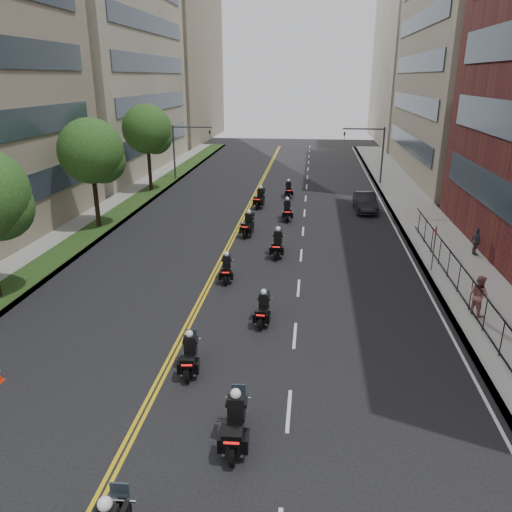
{
  "coord_description": "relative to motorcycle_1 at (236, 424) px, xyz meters",
  "views": [
    {
      "loc": [
        3.65,
        -8.51,
        10.18
      ],
      "look_at": [
        0.92,
        15.79,
        1.37
      ],
      "focal_mm": 35.0,
      "sensor_mm": 36.0,
      "label": 1
    }
  ],
  "objects": [
    {
      "name": "motorcycle_2",
      "position": [
        -2.23,
        3.66,
        -0.08
      ],
      "size": [
        0.64,
        2.17,
        1.61
      ],
      "rotation": [
        0.0,
        0.0,
        0.12
      ],
      "color": "black",
      "rests_on": "ground"
    },
    {
      "name": "street_trees",
      "position": [
        -12.78,
        15.36,
        4.42
      ],
      "size": [
        4.4,
        38.4,
        7.98
      ],
      "color": "black",
      "rests_on": "ground"
    },
    {
      "name": "motorcycle_9",
      "position": [
        -0.08,
        32.11,
        -0.08
      ],
      "size": [
        0.65,
        2.2,
        1.62
      ],
      "rotation": [
        0.0,
        0.0,
        0.12
      ],
      "color": "black",
      "rests_on": "ground"
    },
    {
      "name": "traffic_signal_left",
      "position": [
        -11.27,
        38.76,
        2.98
      ],
      "size": [
        4.09,
        0.2,
        5.6
      ],
      "color": "#3F3F44",
      "rests_on": "ground"
    },
    {
      "name": "iron_fence",
      "position": [
        9.27,
        8.76,
        0.19
      ],
      "size": [
        0.05,
        28.0,
        1.5
      ],
      "color": "black",
      "rests_on": "sidewalk_right"
    },
    {
      "name": "pedestrian_b",
      "position": [
        9.47,
        9.37,
        0.36
      ],
      "size": [
        1.08,
        1.14,
        1.86
      ],
      "primitive_type": "imported",
      "rotation": [
        0.0,
        0.0,
        2.13
      ],
      "color": "#9A5954",
      "rests_on": "sidewalk_right"
    },
    {
      "name": "motorcycle_5",
      "position": [
        0.05,
        16.48,
        -0.01
      ],
      "size": [
        0.56,
        2.44,
        1.8
      ],
      "rotation": [
        0.0,
        0.0,
        -0.01
      ],
      "color": "black",
      "rests_on": "ground"
    },
    {
      "name": "building_left_far",
      "position": [
        -23.73,
        74.76,
        12.28
      ],
      "size": [
        16.0,
        28.0,
        26.0
      ],
      "primitive_type": "cube",
      "color": "gray",
      "rests_on": "ground"
    },
    {
      "name": "parked_sedan",
      "position": [
        6.27,
        27.98,
        0.01
      ],
      "size": [
        1.71,
        4.49,
        1.46
      ],
      "primitive_type": "imported",
      "rotation": [
        0.0,
        0.0,
        0.04
      ],
      "color": "black",
      "rests_on": "ground"
    },
    {
      "name": "motorcycle_8",
      "position": [
        -2.22,
        28.14,
        0.0
      ],
      "size": [
        0.75,
        2.46,
        1.82
      ],
      "rotation": [
        0.0,
        0.0,
        -0.14
      ],
      "color": "black",
      "rests_on": "ground"
    },
    {
      "name": "motorcycle_4",
      "position": [
        -2.35,
        12.38,
        -0.1
      ],
      "size": [
        0.61,
        2.12,
        1.57
      ],
      "rotation": [
        0.0,
        0.0,
        0.11
      ],
      "color": "black",
      "rests_on": "ground"
    },
    {
      "name": "sidewalk_left",
      "position": [
        -13.73,
        21.76,
        -0.64
      ],
      "size": [
        4.0,
        90.0,
        0.15
      ],
      "primitive_type": "cube",
      "color": "gray",
      "rests_on": "ground"
    },
    {
      "name": "building_right_tan",
      "position": [
        19.75,
        44.76,
        14.28
      ],
      "size": [
        15.11,
        28.0,
        30.0
      ],
      "color": "gray",
      "rests_on": "ground"
    },
    {
      "name": "motorcycle_1",
      "position": [
        0.0,
        0.0,
        0.0
      ],
      "size": [
        0.58,
        2.46,
        1.81
      ],
      "rotation": [
        0.0,
        0.0,
        0.04
      ],
      "color": "black",
      "rests_on": "ground"
    },
    {
      "name": "motorcycle_6",
      "position": [
        -2.21,
        20.36,
        -0.02
      ],
      "size": [
        0.74,
        2.4,
        1.77
      ],
      "rotation": [
        0.0,
        0.0,
        -0.14
      ],
      "color": "black",
      "rests_on": "ground"
    },
    {
      "name": "building_right_far",
      "position": [
        19.77,
        74.76,
        12.28
      ],
      "size": [
        15.0,
        28.0,
        26.0
      ],
      "primitive_type": "cube",
      "color": "gray",
      "rests_on": "ground"
    },
    {
      "name": "motorcycle_7",
      "position": [
        0.19,
        24.55,
        -0.03
      ],
      "size": [
        0.66,
        2.36,
        1.74
      ],
      "rotation": [
        0.0,
        0.0,
        0.1
      ],
      "color": "black",
      "rests_on": "ground"
    },
    {
      "name": "traffic_signal_right",
      "position": [
        7.81,
        38.76,
        2.98
      ],
      "size": [
        4.09,
        0.2,
        5.6
      ],
      "color": "#3F3F44",
      "rests_on": "ground"
    },
    {
      "name": "sidewalk_right",
      "position": [
        10.27,
        21.76,
        -0.64
      ],
      "size": [
        4.0,
        90.0,
        0.15
      ],
      "primitive_type": "cube",
      "color": "gray",
      "rests_on": "ground"
    },
    {
      "name": "pedestrian_c",
      "position": [
        11.77,
        17.59,
        0.25
      ],
      "size": [
        0.51,
        1.0,
        1.64
      ],
      "primitive_type": "imported",
      "rotation": [
        0.0,
        0.0,
        1.69
      ],
      "color": "#414149",
      "rests_on": "sidewalk_right"
    },
    {
      "name": "building_left_mid",
      "position": [
        -23.71,
        44.76,
        16.28
      ],
      "size": [
        16.11,
        28.0,
        34.0
      ],
      "color": "gray",
      "rests_on": "ground"
    },
    {
      "name": "motorcycle_3",
      "position": [
        0.04,
        7.78,
        -0.11
      ],
      "size": [
        0.49,
        2.09,
        1.54
      ],
      "rotation": [
        0.0,
        0.0,
        -0.04
      ],
      "color": "black",
      "rests_on": "ground"
    },
    {
      "name": "grass_strip",
      "position": [
        -12.93,
        21.76,
        -0.55
      ],
      "size": [
        2.0,
        90.0,
        0.04
      ],
      "primitive_type": "cube",
      "color": "#1D3B15",
      "rests_on": "sidewalk_left"
    }
  ]
}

